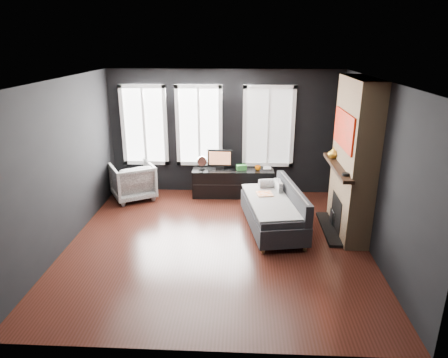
{
  "coord_description": "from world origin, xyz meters",
  "views": [
    {
      "loc": [
        0.42,
        -6.03,
        3.26
      ],
      "look_at": [
        0.1,
        0.3,
        1.05
      ],
      "focal_mm": 32.0,
      "sensor_mm": 36.0,
      "label": 1
    }
  ],
  "objects_px": {
    "monitor": "(220,158)",
    "book": "(263,163)",
    "sofa": "(273,208)",
    "media_console": "(233,182)",
    "armchair": "(133,179)",
    "mug": "(258,167)",
    "mantel_vase": "(333,153)"
  },
  "relations": [
    {
      "from": "monitor",
      "to": "book",
      "type": "height_order",
      "value": "monitor"
    },
    {
      "from": "sofa",
      "to": "monitor",
      "type": "height_order",
      "value": "monitor"
    },
    {
      "from": "sofa",
      "to": "monitor",
      "type": "xyz_separation_m",
      "value": [
        -1.05,
        1.67,
        0.44
      ]
    },
    {
      "from": "media_console",
      "to": "armchair",
      "type": "bearing_deg",
      "value": -174.14
    },
    {
      "from": "sofa",
      "to": "mug",
      "type": "height_order",
      "value": "sofa"
    },
    {
      "from": "armchair",
      "to": "mantel_vase",
      "type": "relative_size",
      "value": 4.28
    },
    {
      "from": "armchair",
      "to": "book",
      "type": "xyz_separation_m",
      "value": [
        2.81,
        0.4,
        0.29
      ]
    },
    {
      "from": "sofa",
      "to": "mantel_vase",
      "type": "distance_m",
      "value": 1.49
    },
    {
      "from": "mug",
      "to": "mantel_vase",
      "type": "height_order",
      "value": "mantel_vase"
    },
    {
      "from": "sofa",
      "to": "mug",
      "type": "xyz_separation_m",
      "value": [
        -0.23,
        1.6,
        0.26
      ]
    },
    {
      "from": "book",
      "to": "mug",
      "type": "bearing_deg",
      "value": -129.16
    },
    {
      "from": "media_console",
      "to": "mantel_vase",
      "type": "xyz_separation_m",
      "value": [
        1.85,
        -1.19,
        1.02
      ]
    },
    {
      "from": "book",
      "to": "armchair",
      "type": "bearing_deg",
      "value": -171.89
    },
    {
      "from": "sofa",
      "to": "mantel_vase",
      "type": "relative_size",
      "value": 9.41
    },
    {
      "from": "sofa",
      "to": "media_console",
      "type": "relative_size",
      "value": 1.08
    },
    {
      "from": "monitor",
      "to": "book",
      "type": "bearing_deg",
      "value": 5.52
    },
    {
      "from": "sofa",
      "to": "book",
      "type": "bearing_deg",
      "value": 83.63
    },
    {
      "from": "media_console",
      "to": "mantel_vase",
      "type": "distance_m",
      "value": 2.43
    },
    {
      "from": "armchair",
      "to": "monitor",
      "type": "bearing_deg",
      "value": 159.73
    },
    {
      "from": "media_console",
      "to": "mantel_vase",
      "type": "bearing_deg",
      "value": -34.58
    },
    {
      "from": "mug",
      "to": "media_console",
      "type": "bearing_deg",
      "value": 175.77
    },
    {
      "from": "monitor",
      "to": "mantel_vase",
      "type": "distance_m",
      "value": 2.51
    },
    {
      "from": "media_console",
      "to": "mantel_vase",
      "type": "height_order",
      "value": "mantel_vase"
    },
    {
      "from": "sofa",
      "to": "mug",
      "type": "relative_size",
      "value": 15.29
    },
    {
      "from": "sofa",
      "to": "mantel_vase",
      "type": "height_order",
      "value": "mantel_vase"
    },
    {
      "from": "sofa",
      "to": "mantel_vase",
      "type": "bearing_deg",
      "value": 12.72
    },
    {
      "from": "armchair",
      "to": "media_console",
      "type": "relative_size",
      "value": 0.49
    },
    {
      "from": "book",
      "to": "sofa",
      "type": "bearing_deg",
      "value": -86.59
    },
    {
      "from": "sofa",
      "to": "armchair",
      "type": "xyz_separation_m",
      "value": [
        -2.91,
        1.35,
        0.02
      ]
    },
    {
      "from": "media_console",
      "to": "book",
      "type": "distance_m",
      "value": 0.79
    },
    {
      "from": "monitor",
      "to": "mantel_vase",
      "type": "bearing_deg",
      "value": -29.18
    },
    {
      "from": "armchair",
      "to": "mantel_vase",
      "type": "height_order",
      "value": "mantel_vase"
    }
  ]
}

